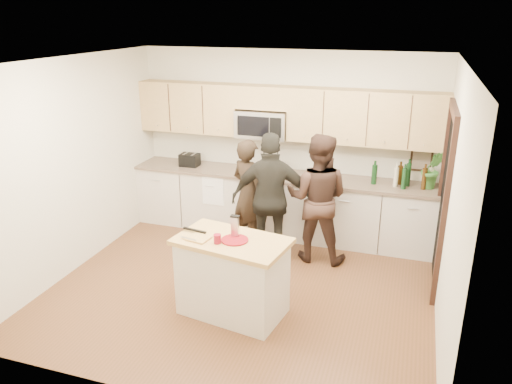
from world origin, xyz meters
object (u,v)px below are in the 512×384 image
(toaster, at_px, (190,160))
(woman_left, at_px, (248,194))
(woman_center, at_px, (317,198))
(woman_right, at_px, (271,199))
(island, at_px, (233,276))

(toaster, relative_size, woman_left, 0.18)
(woman_center, distance_m, woman_right, 0.61)
(woman_left, xyz_separation_m, woman_right, (0.44, -0.35, 0.10))
(island, height_order, woman_center, woman_center)
(woman_center, bearing_deg, woman_left, -6.06)
(island, distance_m, woman_right, 1.40)
(woman_left, bearing_deg, toaster, 2.90)
(woman_right, bearing_deg, island, 73.94)
(woman_right, bearing_deg, toaster, -43.33)
(toaster, xyz_separation_m, woman_center, (2.14, -0.64, -0.16))
(island, bearing_deg, woman_right, 97.12)
(toaster, xyz_separation_m, woman_left, (1.14, -0.54, -0.25))
(woman_left, relative_size, woman_right, 0.89)
(woman_left, relative_size, woman_center, 0.90)
(woman_right, bearing_deg, woman_center, -168.91)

